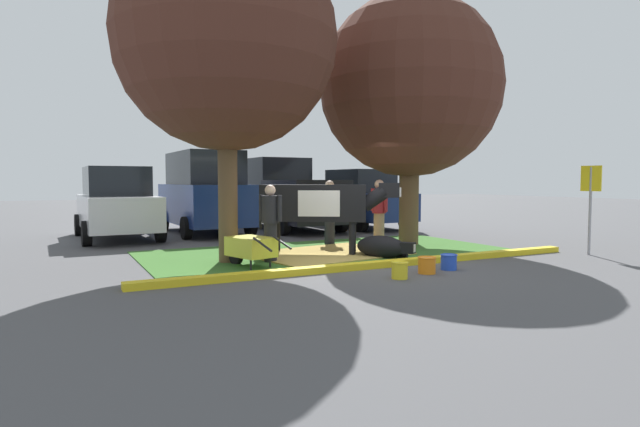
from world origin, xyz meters
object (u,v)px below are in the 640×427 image
at_px(person_handler, 270,221).
at_px(wheelbarrow, 250,247).
at_px(bucket_yellow, 400,270).
at_px(bucket_orange, 427,265).
at_px(sedan_blue, 360,199).
at_px(shade_tree_left, 226,40).
at_px(parking_sign, 591,192).
at_px(hatchback_white, 117,204).
at_px(bucket_blue, 449,262).
at_px(cow_holstein, 318,204).
at_px(person_visitor_near, 330,210).
at_px(calf_lying, 383,247).
at_px(shade_tree_right, 410,87).
at_px(person_visitor_far, 379,211).
at_px(suv_dark_grey, 204,192).
at_px(pickup_truck_black, 288,196).

xyz_separation_m(person_handler, wheelbarrow, (-0.56, -0.38, -0.44)).
xyz_separation_m(wheelbarrow, bucket_yellow, (1.85, -2.20, -0.24)).
bearing_deg(bucket_orange, sedan_blue, 65.84).
bearing_deg(shade_tree_left, parking_sign, -19.31).
distance_m(bucket_yellow, hatchback_white, 9.28).
bearing_deg(bucket_blue, bucket_yellow, -167.08).
distance_m(cow_holstein, person_visitor_near, 1.82).
distance_m(calf_lying, bucket_orange, 1.89).
bearing_deg(shade_tree_left, bucket_blue, -38.69).
height_order(shade_tree_right, person_visitor_far, shade_tree_right).
height_order(shade_tree_left, bucket_yellow, shade_tree_left).
bearing_deg(person_visitor_near, sedan_blue, 49.51).
relative_size(shade_tree_left, bucket_orange, 19.80).
bearing_deg(parking_sign, shade_tree_right, 126.69).
bearing_deg(sedan_blue, wheelbarrow, -135.07).
relative_size(parking_sign, hatchback_white, 0.44).
xyz_separation_m(suv_dark_grey, pickup_truck_black, (2.86, 0.08, -0.16)).
relative_size(cow_holstein, person_visitor_near, 1.72).
bearing_deg(parking_sign, person_visitor_near, 134.99).
relative_size(person_handler, sedan_blue, 0.35).
height_order(shade_tree_left, calf_lying, shade_tree_left).
xyz_separation_m(hatchback_white, pickup_truck_black, (5.47, 0.54, 0.13)).
distance_m(bucket_orange, suv_dark_grey, 9.05).
height_order(calf_lying, bucket_orange, calf_lying).
distance_m(pickup_truck_black, sedan_blue, 2.57).
distance_m(bucket_blue, sedan_blue, 8.77).
xyz_separation_m(cow_holstein, person_visitor_near, (1.07, 1.46, -0.25)).
xyz_separation_m(person_visitor_far, pickup_truck_black, (0.02, 5.58, 0.22)).
relative_size(parking_sign, sedan_blue, 0.44).
bearing_deg(bucket_blue, shade_tree_left, 141.31).
height_order(person_visitor_far, bucket_orange, person_visitor_far).
distance_m(shade_tree_left, person_handler, 3.65).
bearing_deg(bucket_yellow, hatchback_white, 112.45).
relative_size(person_visitor_near, person_visitor_far, 0.99).
xyz_separation_m(person_visitor_far, bucket_orange, (-1.20, -3.32, -0.74)).
distance_m(person_visitor_near, bucket_blue, 4.38).
distance_m(person_visitor_near, parking_sign, 6.01).
height_order(person_handler, hatchback_white, hatchback_white).
height_order(wheelbarrow, hatchback_white, hatchback_white).
xyz_separation_m(calf_lying, bucket_blue, (0.29, -1.74, -0.09)).
bearing_deg(shade_tree_right, bucket_yellow, -128.65).
distance_m(hatchback_white, pickup_truck_black, 5.50).
height_order(bucket_yellow, sedan_blue, sedan_blue).
height_order(person_handler, bucket_blue, person_handler).
xyz_separation_m(bucket_orange, sedan_blue, (3.71, 8.28, 0.83)).
bearing_deg(hatchback_white, shade_tree_right, -36.96).
distance_m(shade_tree_right, bucket_yellow, 6.08).
relative_size(shade_tree_left, bucket_yellow, 22.30).
xyz_separation_m(cow_holstein, bucket_orange, (0.63, -2.98, -0.98)).
relative_size(calf_lying, hatchback_white, 0.29).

